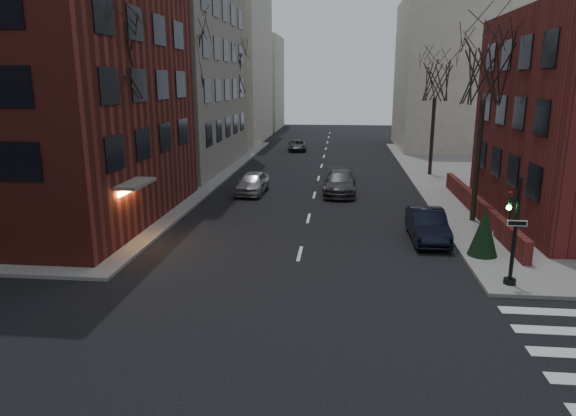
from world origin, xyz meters
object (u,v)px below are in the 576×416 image
Objects in this scene: traffic_signal at (513,238)px; car_lane_gray at (340,183)px; streetlamp_near at (183,133)px; car_lane_far at (297,145)px; tree_right_b at (436,78)px; car_lane_silver at (253,183)px; sandwich_board at (502,227)px; evergreen_shrub at (484,232)px; tree_left_b at (188,58)px; parked_sedan at (427,225)px; tree_left_a at (112,57)px; streetlamp_far at (243,113)px; tree_right_a at (486,68)px; tree_left_c at (232,74)px.

traffic_signal is 16.83m from car_lane_gray.
car_lane_far is at bearing 77.94° from streetlamp_near.
tree_right_b is 2.12× the size of car_lane_silver.
evergreen_shrub is (-1.63, -2.89, 0.57)m from sandwich_board.
car_lane_far is (5.74, 20.06, -8.35)m from tree_left_b.
traffic_signal is 6.11m from parked_sedan.
traffic_signal is at bearing -16.65° from tree_left_a.
tree_right_b is at bearing 79.66° from parked_sedan.
tree_right_a is at bearing -54.69° from streetlamp_far.
traffic_signal is at bearing -70.73° from parked_sedan.
streetlamp_far is (-17.00, 10.00, -3.35)m from tree_right_b.
tree_left_b is 2.41× the size of parked_sedan.
tree_left_c is 4.73× the size of evergreen_shrub.
tree_left_a is at bearing -178.34° from parked_sedan.
car_lane_gray reaches higher than sandwich_board.
streetlamp_near is at bearing -149.53° from tree_right_b.
tree_left_a reaches higher than car_lane_far.
tree_right_b is at bearing -30.47° from streetlamp_far.
sandwich_board is at bearing 75.94° from traffic_signal.
tree_left_c is 28.17m from tree_right_a.
parked_sedan is at bearing -40.20° from car_lane_silver.
car_lane_silver is 22.02m from car_lane_far.
tree_right_a is 1.55× the size of streetlamp_far.
traffic_signal is at bearing -48.23° from car_lane_silver.
tree_left_b reaches higher than tree_right_a.
car_lane_silver is (4.02, 2.07, -3.50)m from streetlamp_near.
tree_left_b is 2.64× the size of car_lane_far.
streetlamp_near is at bearing -107.15° from car_lane_far.
streetlamp_far reaches higher than evergreen_shrub.
tree_right_b is at bearing 87.19° from evergreen_shrub.
tree_right_a is at bearing -22.09° from car_lane_silver.
tree_right_a is 2.38× the size of car_lane_far.
car_lane_gray is at bearing -133.80° from tree_right_b.
tree_left_a is 9.07m from streetlamp_near.
streetlamp_far reaches higher than traffic_signal.
streetlamp_near is at bearing 151.58° from parked_sedan.
streetlamp_near is (-17.00, -10.00, -3.35)m from tree_right_b.
tree_right_b is 20.01m from streetlamp_far.
car_lane_far is at bearing 38.31° from streetlamp_far.
car_lane_gray is (9.89, 2.58, -3.48)m from streetlamp_near.
parked_sedan is 2.18× the size of evergreen_shrub.
tree_left_a is 26.00m from tree_left_c.
tree_right_a is (17.60, 4.00, -0.44)m from tree_left_a.
evergreen_shrub is at bearing -41.72° from car_lane_silver.
streetlamp_far is at bearing 100.93° from sandwich_board.
sandwich_board is (7.78, -9.50, -0.15)m from car_lane_gray.
sandwich_board is (0.66, -2.92, -7.42)m from tree_right_a.
tree_right_a is at bearing 80.42° from sandwich_board.
parked_sedan is at bearing -99.55° from tree_right_b.
car_lane_gray is 2.53× the size of evergreen_shrub.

